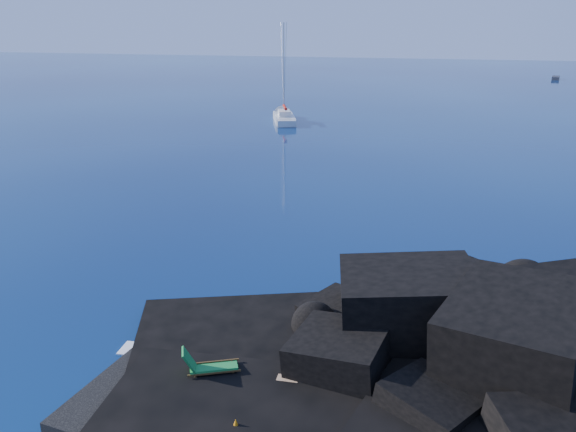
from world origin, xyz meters
name	(u,v)px	position (x,y,z in m)	size (l,w,h in m)	color
ground	(84,392)	(0.00, 0.00, 0.00)	(400.00, 400.00, 0.00)	#030932
headland	(494,406)	(13.00, 3.00, 0.00)	(24.00, 24.00, 3.60)	black
beach	(216,407)	(4.50, 0.50, 0.00)	(8.50, 6.00, 0.70)	black
surf_foam	(274,338)	(5.00, 5.00, 0.00)	(10.00, 8.00, 0.06)	white
sailboat	(284,122)	(-9.15, 54.31, 0.00)	(2.38, 11.33, 11.88)	silver
deck_chair	(214,361)	(4.02, 1.51, 0.97)	(1.79, 0.78, 1.23)	#197331
towel	(288,385)	(6.51, 1.75, 0.38)	(2.08, 0.99, 0.05)	white
sunbather	(288,381)	(6.51, 1.75, 0.53)	(1.95, 0.48, 0.26)	tan
marker_cone	(236,426)	(5.70, -0.82, 0.59)	(0.32, 0.32, 0.48)	orange
distant_boat_a	(555,79)	(32.59, 126.07, 0.00)	(1.53, 4.92, 0.66)	#27282D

